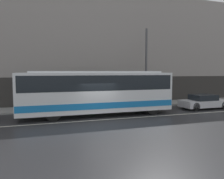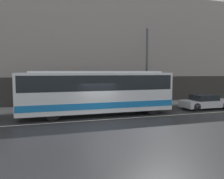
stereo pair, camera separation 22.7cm
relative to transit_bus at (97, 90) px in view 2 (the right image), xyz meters
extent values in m
plane|color=#262628|center=(-0.21, -1.72, -1.89)|extent=(60.00, 60.00, 0.00)
cube|color=gray|center=(-0.21, 3.78, -1.83)|extent=(60.00, 3.00, 0.12)
cube|color=gray|center=(-0.21, 5.43, 3.87)|extent=(60.00, 0.30, 11.53)
cube|color=#2D2B28|center=(-0.21, 5.27, -0.49)|extent=(60.00, 0.06, 2.80)
cube|color=beige|center=(-0.21, -1.72, -1.89)|extent=(54.00, 0.14, 0.01)
cube|color=white|center=(-0.01, 0.00, -0.10)|extent=(11.46, 2.48, 2.89)
cube|color=#1972BF|center=(-0.01, 0.00, -0.99)|extent=(11.40, 2.50, 0.45)
cube|color=black|center=(-0.01, 0.00, 0.62)|extent=(11.11, 2.50, 1.10)
cube|color=orange|center=(5.67, 0.00, 1.16)|extent=(0.12, 1.86, 0.28)
cube|color=white|center=(-0.01, 0.00, 1.41)|extent=(9.74, 2.11, 0.12)
cylinder|color=black|center=(4.12, -1.08, -1.37)|extent=(1.04, 0.28, 1.04)
cylinder|color=black|center=(4.12, 1.08, -1.37)|extent=(1.04, 0.28, 1.04)
cylinder|color=black|center=(-3.33, -1.08, -1.37)|extent=(1.04, 0.28, 1.04)
cylinder|color=black|center=(-3.33, 1.08, -1.37)|extent=(1.04, 0.28, 1.04)
cube|color=silver|center=(9.87, 0.00, -1.41)|extent=(4.29, 1.81, 0.58)
cube|color=black|center=(9.77, 0.00, -0.87)|extent=(2.06, 1.63, 0.49)
cylinder|color=black|center=(11.37, 0.81, -1.54)|extent=(0.70, 0.20, 0.70)
cylinder|color=black|center=(8.38, -0.81, -1.54)|extent=(0.70, 0.20, 0.70)
cylinder|color=black|center=(8.38, 0.81, -1.54)|extent=(0.70, 0.20, 0.70)
cylinder|color=#4C4C4F|center=(5.65, 3.16, 1.88)|extent=(0.22, 0.22, 7.30)
cylinder|color=#1E5933|center=(0.53, 3.83, -1.07)|extent=(0.36, 0.36, 1.40)
sphere|color=tan|center=(0.53, 3.83, -0.24)|extent=(0.26, 0.26, 0.26)
camera|label=1|loc=(-3.96, -16.04, 1.42)|focal=35.00mm
camera|label=2|loc=(-3.75, -16.11, 1.42)|focal=35.00mm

